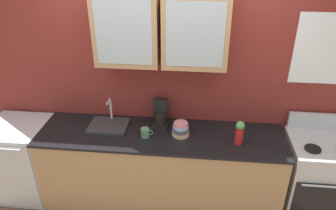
# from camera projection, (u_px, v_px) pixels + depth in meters

# --- Properties ---
(ground_plane) EXTENTS (10.00, 10.00, 0.00)m
(ground_plane) POSITION_uv_depth(u_px,v_px,m) (161.00, 199.00, 3.74)
(ground_plane) COLOR brown
(back_wall_unit) EXTENTS (4.18, 0.44, 2.88)m
(back_wall_unit) POSITION_uv_depth(u_px,v_px,m) (164.00, 64.00, 3.31)
(back_wall_unit) COLOR maroon
(back_wall_unit) RESTS_ON ground_plane
(counter) EXTENTS (2.56, 0.68, 0.90)m
(counter) POSITION_uv_depth(u_px,v_px,m) (161.00, 168.00, 3.53)
(counter) COLOR #A87F56
(counter) RESTS_ON ground_plane
(stove_range) EXTENTS (0.63, 0.65, 1.08)m
(stove_range) POSITION_uv_depth(u_px,v_px,m) (314.00, 178.00, 3.38)
(stove_range) COLOR silver
(stove_range) RESTS_ON ground_plane
(sink_faucet) EXTENTS (0.41, 0.33, 0.28)m
(sink_faucet) POSITION_uv_depth(u_px,v_px,m) (109.00, 125.00, 3.43)
(sink_faucet) COLOR #2D2D30
(sink_faucet) RESTS_ON counter
(bowl_stack) EXTENTS (0.18, 0.18, 0.14)m
(bowl_stack) POSITION_uv_depth(u_px,v_px,m) (181.00, 129.00, 3.27)
(bowl_stack) COLOR #E0AD7F
(bowl_stack) RESTS_ON counter
(vase) EXTENTS (0.09, 0.09, 0.25)m
(vase) POSITION_uv_depth(u_px,v_px,m) (239.00, 133.00, 3.10)
(vase) COLOR #B21E1E
(vase) RESTS_ON counter
(cup_near_sink) EXTENTS (0.13, 0.09, 0.10)m
(cup_near_sink) POSITION_uv_depth(u_px,v_px,m) (145.00, 133.00, 3.25)
(cup_near_sink) COLOR #4C7F59
(cup_near_sink) RESTS_ON counter
(dishwasher) EXTENTS (0.62, 0.66, 0.90)m
(dishwasher) POSITION_uv_depth(u_px,v_px,m) (23.00, 159.00, 3.67)
(dishwasher) COLOR silver
(dishwasher) RESTS_ON ground_plane
(coffee_maker) EXTENTS (0.17, 0.20, 0.29)m
(coffee_maker) POSITION_uv_depth(u_px,v_px,m) (160.00, 116.00, 3.43)
(coffee_maker) COLOR black
(coffee_maker) RESTS_ON counter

